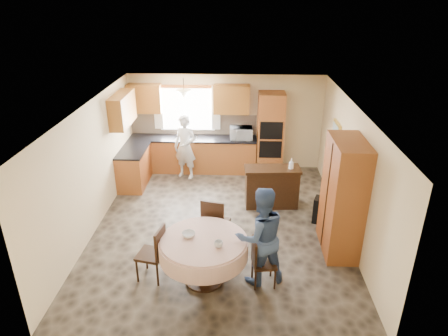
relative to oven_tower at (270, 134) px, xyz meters
name	(u,v)px	position (x,y,z in m)	size (l,w,h in m)	color
floor	(220,225)	(-1.15, -2.69, -1.06)	(5.00, 6.00, 0.01)	brown
ceiling	(220,107)	(-1.15, -2.69, 1.44)	(5.00, 6.00, 0.01)	white
wall_back	(226,122)	(-1.15, 0.31, 0.19)	(5.00, 0.02, 2.50)	beige
wall_front	(207,270)	(-1.15, -5.69, 0.19)	(5.00, 0.02, 2.50)	beige
wall_left	(92,168)	(-3.65, -2.69, 0.19)	(0.02, 6.00, 2.50)	beige
wall_right	(350,172)	(1.35, -2.69, 0.19)	(0.02, 6.00, 2.50)	beige
window	(187,109)	(-2.15, 0.29, 0.54)	(1.40, 0.03, 1.10)	white
curtain_left	(158,107)	(-2.90, 0.24, 0.59)	(0.22, 0.02, 1.15)	white
curtain_right	(216,108)	(-1.40, 0.24, 0.59)	(0.22, 0.02, 1.15)	white
base_cab_back	(193,155)	(-2.00, 0.01, -0.62)	(3.30, 0.60, 0.88)	#AC652E
counter_back	(193,138)	(-2.00, 0.01, -0.16)	(3.30, 0.64, 0.04)	black
base_cab_left	(134,168)	(-3.35, -0.89, -0.62)	(0.60, 1.20, 0.88)	#AC652E
counter_left	(132,150)	(-3.35, -0.89, -0.16)	(0.64, 1.20, 0.04)	black
backsplash	(193,125)	(-2.00, 0.30, 0.12)	(3.30, 0.02, 0.55)	tan
wall_cab_left	(145,98)	(-3.20, 0.15, 0.85)	(0.85, 0.33, 0.72)	#B26F2C
wall_cab_right	(232,99)	(-1.00, 0.15, 0.85)	(0.90, 0.33, 0.72)	#B26F2C
wall_cab_side	(122,110)	(-3.48, -0.89, 0.85)	(0.33, 1.20, 0.72)	#B26F2C
oven_tower	(270,134)	(0.00, 0.00, 0.00)	(0.66, 0.62, 2.12)	#AC652E
oven_upper	(271,131)	(0.00, -0.31, 0.19)	(0.56, 0.01, 0.45)	black
oven_lower	(270,150)	(0.00, -0.31, -0.31)	(0.56, 0.01, 0.45)	black
pendant	(184,94)	(-2.15, -0.19, 1.06)	(0.36, 0.36, 0.18)	beige
sideboard	(272,188)	(-0.05, -1.81, -0.63)	(1.20, 0.50, 0.86)	#321D0D
space_heater	(324,211)	(0.98, -2.49, -0.79)	(0.40, 0.28, 0.55)	black
cupboard	(343,198)	(1.07, -3.38, 0.01)	(0.56, 1.12, 2.14)	#AC652E
dining_table	(204,249)	(-1.33, -4.40, -0.42)	(1.43, 1.43, 0.82)	#321D0D
chair_left	(155,251)	(-2.13, -4.36, -0.52)	(0.50, 0.50, 0.97)	#321D0D
chair_back	(214,221)	(-1.21, -3.48, -0.48)	(0.55, 0.55, 1.05)	#321D0D
chair_right	(260,260)	(-0.42, -4.43, -0.59)	(0.42, 0.42, 0.85)	#321D0D
framed_picture	(336,133)	(1.32, -1.39, 0.53)	(0.06, 0.58, 0.48)	gold
microwave	(241,133)	(-0.75, -0.04, 0.02)	(0.57, 0.39, 0.31)	silver
person_sink	(185,147)	(-2.14, -0.41, -0.24)	(0.60, 0.40, 1.65)	silver
person_dining	(261,236)	(-0.42, -4.33, -0.21)	(0.83, 0.64, 1.70)	#384F7B
bowl_sideboard	(257,169)	(-0.40, -1.81, -0.18)	(0.20, 0.20, 0.05)	#B2B2B2
bottle_sideboard	(291,165)	(0.34, -1.81, -0.06)	(0.11, 0.11, 0.28)	silver
cup_table	(219,244)	(-1.07, -4.60, -0.19)	(0.13, 0.13, 0.10)	#B2B2B2
bowl_table	(189,235)	(-1.57, -4.33, -0.21)	(0.22, 0.22, 0.07)	#B2B2B2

